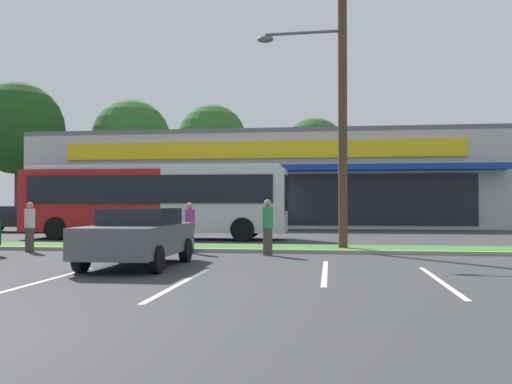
{
  "coord_description": "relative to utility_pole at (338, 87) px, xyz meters",
  "views": [
    {
      "loc": [
        5.05,
        -5.13,
        1.57
      ],
      "look_at": [
        1.99,
        18.1,
        2.05
      ],
      "focal_mm": 39.65,
      "sensor_mm": 36.0,
      "label": 1
    }
  ],
  "objects": [
    {
      "name": "utility_pole",
      "position": [
        0.0,
        0.0,
        0.0
      ],
      "size": [
        3.03,
        2.4,
        10.18
      ],
      "color": "#4C3826",
      "rests_on": "ground_plane"
    },
    {
      "name": "tree_mid",
      "position": [
        -1.67,
        32.22,
        0.86
      ],
      "size": [
        5.92,
        5.92,
        9.28
      ],
      "color": "#473323",
      "rests_on": "ground_plane"
    },
    {
      "name": "city_bus",
      "position": [
        -7.95,
        5.33,
        -3.67
      ],
      "size": [
        11.67,
        2.86,
        3.25
      ],
      "rotation": [
        0.0,
        0.0,
        0.02
      ],
      "color": "#AD191E",
      "rests_on": "ground_plane"
    },
    {
      "name": "curb_lip",
      "position": [
        -5.32,
        -0.98,
        -5.38
      ],
      "size": [
        56.0,
        0.24,
        0.12
      ],
      "primitive_type": "cube",
      "color": "#99968C",
      "rests_on": "ground_plane"
    },
    {
      "name": "pedestrian_mid",
      "position": [
        -4.72,
        -1.31,
        -4.63
      ],
      "size": [
        0.32,
        0.32,
        1.61
      ],
      "rotation": [
        0.0,
        0.0,
        3.46
      ],
      "color": "#1E2338",
      "rests_on": "ground_plane"
    },
    {
      "name": "pedestrian_near_bench",
      "position": [
        -2.17,
        -1.77,
        -4.58
      ],
      "size": [
        0.34,
        0.34,
        1.7
      ],
      "rotation": [
        0.0,
        0.0,
        4.65
      ],
      "color": "#47423D",
      "rests_on": "ground_plane"
    },
    {
      "name": "tree_far_left",
      "position": [
        -28.31,
        28.77,
        2.93
      ],
      "size": [
        8.3,
        8.3,
        12.53
      ],
      "color": "#473323",
      "rests_on": "ground_plane"
    },
    {
      "name": "tree_left",
      "position": [
        -19.01,
        32.58,
        2.26
      ],
      "size": [
        7.42,
        7.42,
        11.42
      ],
      "color": "#473323",
      "rests_on": "ground_plane"
    },
    {
      "name": "parking_stripe_3",
      "position": [
        -0.4,
        -5.8,
        -5.43
      ],
      "size": [
        0.12,
        4.8,
        0.01
      ],
      "primitive_type": "cube",
      "color": "silver",
      "rests_on": "ground_plane"
    },
    {
      "name": "parking_stripe_2",
      "position": [
        -3.2,
        -7.98,
        -5.43
      ],
      "size": [
        0.12,
        4.8,
        0.01
      ],
      "primitive_type": "cube",
      "color": "silver",
      "rests_on": "ground_plane"
    },
    {
      "name": "parking_stripe_4",
      "position": [
        1.93,
        -7.01,
        -5.43
      ],
      "size": [
        0.12,
        4.8,
        0.01
      ],
      "primitive_type": "cube",
      "color": "silver",
      "rests_on": "ground_plane"
    },
    {
      "name": "grass_median",
      "position": [
        -5.32,
        0.24,
        -5.38
      ],
      "size": [
        56.0,
        2.2,
        0.12
      ],
      "primitive_type": "cube",
      "color": "#427A2D",
      "rests_on": "ground_plane"
    },
    {
      "name": "pedestrian_by_pole",
      "position": [
        -10.0,
        -1.59,
        -4.62
      ],
      "size": [
        0.33,
        0.33,
        1.62
      ],
      "rotation": [
        0.0,
        0.0,
        2.23
      ],
      "color": "#47423D",
      "rests_on": "ground_plane"
    },
    {
      "name": "car_1",
      "position": [
        -17.64,
        10.45,
        -4.7
      ],
      "size": [
        4.64,
        1.9,
        1.43
      ],
      "rotation": [
        0.0,
        0.0,
        3.14
      ],
      "color": "black",
      "rests_on": "ground_plane"
    },
    {
      "name": "parking_stripe_1",
      "position": [
        -6.05,
        -8.16,
        -5.43
      ],
      "size": [
        0.12,
        4.8,
        0.01
      ],
      "primitive_type": "cube",
      "color": "silver",
      "rests_on": "ground_plane"
    },
    {
      "name": "tree_mid_left",
      "position": [
        -10.67,
        30.12,
        1.85
      ],
      "size": [
        6.06,
        6.06,
        10.34
      ],
      "color": "#473323",
      "rests_on": "ground_plane"
    },
    {
      "name": "storefront_building",
      "position": [
        -4.76,
        21.59,
        -2.25
      ],
      "size": [
        31.58,
        12.03,
        6.36
      ],
      "color": "#BCB7AD",
      "rests_on": "ground_plane"
    },
    {
      "name": "car_2",
      "position": [
        -5.04,
        -5.26,
        -4.68
      ],
      "size": [
        2.0,
        4.16,
        1.45
      ],
      "rotation": [
        0.0,
        0.0,
        -1.57
      ],
      "color": "#515459",
      "rests_on": "ground_plane"
    }
  ]
}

